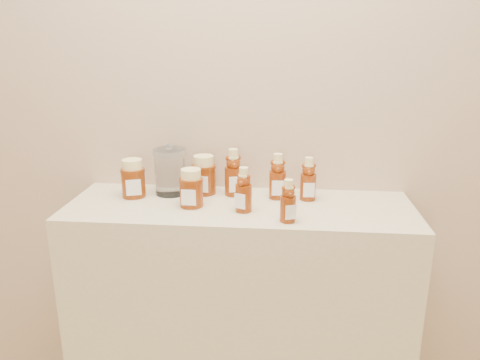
# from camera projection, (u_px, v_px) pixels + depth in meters

# --- Properties ---
(wall_back) EXTENTS (3.50, 0.02, 2.70)m
(wall_back) POSITION_uv_depth(u_px,v_px,m) (245.00, 68.00, 1.68)
(wall_back) COLOR tan
(wall_back) RESTS_ON ground
(display_table) EXTENTS (1.20, 0.40, 0.90)m
(display_table) POSITION_uv_depth(u_px,v_px,m) (239.00, 318.00, 1.75)
(display_table) COLOR #C8BC92
(display_table) RESTS_ON ground
(bear_bottle_back_left) EXTENTS (0.08, 0.08, 0.20)m
(bear_bottle_back_left) POSITION_uv_depth(u_px,v_px,m) (233.00, 169.00, 1.69)
(bear_bottle_back_left) COLOR #632207
(bear_bottle_back_left) RESTS_ON display_table
(bear_bottle_back_mid) EXTENTS (0.07, 0.07, 0.19)m
(bear_bottle_back_mid) POSITION_uv_depth(u_px,v_px,m) (278.00, 173.00, 1.66)
(bear_bottle_back_mid) COLOR #632207
(bear_bottle_back_mid) RESTS_ON display_table
(bear_bottle_back_right) EXTENTS (0.06, 0.06, 0.18)m
(bear_bottle_back_right) POSITION_uv_depth(u_px,v_px,m) (308.00, 176.00, 1.65)
(bear_bottle_back_right) COLOR #632207
(bear_bottle_back_right) RESTS_ON display_table
(bear_bottle_front_left) EXTENTS (0.08, 0.08, 0.17)m
(bear_bottle_front_left) POSITION_uv_depth(u_px,v_px,m) (244.00, 187.00, 1.54)
(bear_bottle_front_left) COLOR #632207
(bear_bottle_front_left) RESTS_ON display_table
(bear_bottle_front_right) EXTENTS (0.07, 0.07, 0.16)m
(bear_bottle_front_right) POSITION_uv_depth(u_px,v_px,m) (288.00, 198.00, 1.45)
(bear_bottle_front_right) COLOR #632207
(bear_bottle_front_right) RESTS_ON display_table
(honey_jar_left) EXTENTS (0.11, 0.11, 0.14)m
(honey_jar_left) POSITION_uv_depth(u_px,v_px,m) (133.00, 178.00, 1.68)
(honey_jar_left) COLOR #632207
(honey_jar_left) RESTS_ON display_table
(honey_jar_back) EXTENTS (0.10, 0.10, 0.14)m
(honey_jar_back) POSITION_uv_depth(u_px,v_px,m) (204.00, 175.00, 1.72)
(honey_jar_back) COLOR #632207
(honey_jar_back) RESTS_ON display_table
(honey_jar_front) EXTENTS (0.09, 0.09, 0.13)m
(honey_jar_front) POSITION_uv_depth(u_px,v_px,m) (191.00, 188.00, 1.59)
(honey_jar_front) COLOR #632207
(honey_jar_front) RESTS_ON display_table
(glass_canister) EXTENTS (0.15, 0.15, 0.18)m
(glass_canister) POSITION_uv_depth(u_px,v_px,m) (170.00, 170.00, 1.71)
(glass_canister) COLOR white
(glass_canister) RESTS_ON display_table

